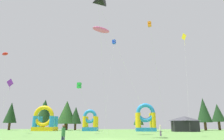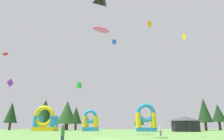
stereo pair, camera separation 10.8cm
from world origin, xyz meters
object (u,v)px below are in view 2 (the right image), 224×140
Objects in this scene: kite_black_delta at (98,1)px; inflatable_red_slide at (45,122)px; kite_blue_box at (114,42)px; person_far_side at (160,129)px; kite_pink_parafoil at (101,30)px; kite_purple_diamond at (11,83)px; kite_green_box at (79,85)px; inflatable_blue_arch at (91,123)px; inflatable_yellow_castle at (146,120)px; person_near_camera at (63,134)px; kite_orange_box at (150,25)px; kite_red_parafoil at (5,54)px; kite_yellow_diamond at (185,38)px; festival_tent at (185,124)px.

kite_black_delta is 3.09× the size of inflatable_red_slide.
person_far_side is at bearing -63.89° from kite_blue_box.
kite_blue_box is at bearing 80.78° from kite_pink_parafoil.
kite_black_delta reaches higher than kite_purple_diamond.
kite_black_delta is (5.58, -13.19, 11.31)m from kite_green_box.
kite_purple_diamond is at bearing -108.40° from inflatable_blue_arch.
kite_pink_parafoil is 2.88× the size of inflatable_yellow_castle.
kite_blue_box is 40.75m from person_near_camera.
inflatable_red_slide is (-28.31, 28.01, -15.99)m from kite_orange_box.
kite_purple_diamond is at bearing -133.69° from inflatable_yellow_castle.
kite_orange_box is 35.40m from inflatable_blue_arch.
kite_green_box reaches higher than kite_purple_diamond.
kite_black_delta is at bearing -30.33° from kite_red_parafoil.
kite_pink_parafoil reaches higher than kite_yellow_diamond.
kite_pink_parafoil is 9.72m from kite_black_delta.
kite_pink_parafoil reaches higher than kite_green_box.
inflatable_blue_arch is 0.83× the size of inflatable_red_slide.
kite_green_box is 1.14× the size of kite_purple_diamond.
kite_blue_box reaches higher than kite_purple_diamond.
festival_tent is at bearing 55.17° from kite_black_delta.
person_near_camera is 0.23× the size of inflatable_yellow_castle.
kite_red_parafoil reaches higher than inflatable_red_slide.
kite_purple_diamond reaches higher than inflatable_blue_arch.
kite_yellow_diamond is 11.11× the size of person_near_camera.
kite_blue_box is 20.07m from kite_orange_box.
kite_red_parafoil is at bearing -133.09° from inflatable_blue_arch.
kite_black_delta is (15.28, -4.04, 12.55)m from kite_purple_diamond.
inflatable_yellow_castle reaches higher than person_near_camera.
kite_blue_box is at bearing 140.74° from kite_yellow_diamond.
kite_red_parafoil is at bearing 179.03° from kite_green_box.
inflatable_yellow_castle reaches higher than inflatable_red_slide.
kite_blue_box is at bearing -135.65° from inflatable_yellow_castle.
person_far_side is 0.23× the size of inflatable_yellow_castle.
kite_yellow_diamond is 24.97m from festival_tent.
person_near_camera is at bearing -103.83° from inflatable_yellow_castle.
kite_red_parafoil is at bearing -153.10° from inflatable_yellow_castle.
kite_yellow_diamond is 19.33m from person_far_side.
kite_purple_diamond is at bearing 150.23° from person_near_camera.
kite_orange_box is 33.09m from kite_red_parafoil.
kite_blue_box reaches higher than kite_black_delta.
festival_tent is (10.06, -1.85, -0.91)m from inflatable_yellow_castle.
person_near_camera is 45.28m from festival_tent.
festival_tent reaches higher than person_near_camera.
kite_orange_box is at bearing -44.70° from inflatable_red_slide.
kite_yellow_diamond is 2.57× the size of inflatable_yellow_castle.
person_near_camera reaches higher than person_far_side.
kite_blue_box is 13.90× the size of person_far_side.
kite_red_parafoil reaches higher than festival_tent.
kite_green_box is (-6.91, -8.80, -13.33)m from kite_blue_box.
inflatable_blue_arch is 13.65m from inflatable_red_slide.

